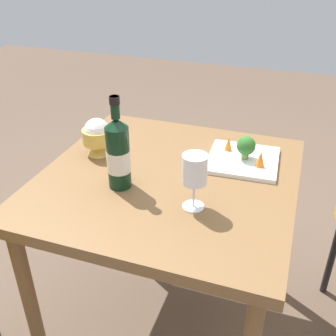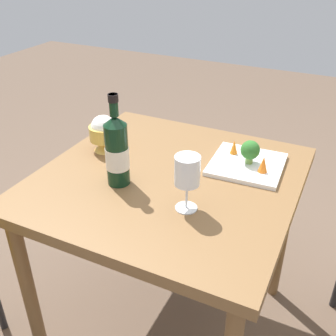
# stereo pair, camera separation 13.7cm
# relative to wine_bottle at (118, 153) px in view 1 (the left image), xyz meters

# --- Properties ---
(ground_plane) EXTENTS (8.00, 8.00, 0.00)m
(ground_plane) POSITION_rel_wine_bottle_xyz_m (-0.13, -0.11, -0.87)
(ground_plane) COLOR brown
(dining_table) EXTENTS (0.86, 0.86, 0.75)m
(dining_table) POSITION_rel_wine_bottle_xyz_m (-0.13, -0.11, -0.21)
(dining_table) COLOR brown
(dining_table) RESTS_ON ground_plane
(wine_bottle) EXTENTS (0.08, 0.08, 0.31)m
(wine_bottle) POSITION_rel_wine_bottle_xyz_m (0.00, 0.00, 0.00)
(wine_bottle) COLOR black
(wine_bottle) RESTS_ON dining_table
(wine_glass) EXTENTS (0.08, 0.08, 0.18)m
(wine_glass) POSITION_rel_wine_bottle_xyz_m (-0.26, 0.04, 0.01)
(wine_glass) COLOR white
(wine_glass) RESTS_ON dining_table
(rice_bowl) EXTENTS (0.11, 0.11, 0.14)m
(rice_bowl) POSITION_rel_wine_bottle_xyz_m (0.17, -0.18, -0.05)
(rice_bowl) COLOR gold
(rice_bowl) RESTS_ON dining_table
(serving_plate) EXTENTS (0.26, 0.26, 0.02)m
(serving_plate) POSITION_rel_wine_bottle_xyz_m (-0.35, -0.29, -0.11)
(serving_plate) COLOR white
(serving_plate) RESTS_ON dining_table
(broccoli_floret) EXTENTS (0.07, 0.07, 0.09)m
(broccoli_floret) POSITION_rel_wine_bottle_xyz_m (-0.36, -0.29, -0.06)
(broccoli_floret) COLOR #729E4C
(broccoli_floret) RESTS_ON serving_plate
(carrot_garnish_left) EXTENTS (0.03, 0.03, 0.06)m
(carrot_garnish_left) POSITION_rel_wine_bottle_xyz_m (-0.42, -0.25, -0.08)
(carrot_garnish_left) COLOR orange
(carrot_garnish_left) RESTS_ON serving_plate
(carrot_garnish_right) EXTENTS (0.03, 0.03, 0.05)m
(carrot_garnish_right) POSITION_rel_wine_bottle_xyz_m (-0.29, -0.34, -0.08)
(carrot_garnish_right) COLOR orange
(carrot_garnish_right) RESTS_ON serving_plate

